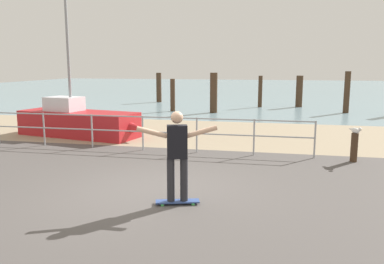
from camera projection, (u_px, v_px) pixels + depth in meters
The scene contains 15 objects.
ground_plane at pixel (140, 209), 7.03m from camera, with size 24.00×10.00×0.04m, color #514C49.
beach_strip at pixel (212, 133), 14.74m from camera, with size 24.00×6.00×0.04m, color tan.
sea_surface at pixel (255, 89), 41.71m from camera, with size 72.00×50.00×0.04m, color #75939E.
railing_fence at pixel (143, 128), 11.67m from camera, with size 9.89×0.05×1.05m.
sailboat at pixel (82, 122), 13.97m from camera, with size 5.07×2.25×5.11m.
skateboard at pixel (178, 202), 7.20m from camera, with size 0.82×0.43×0.08m.
skateboarder at pixel (177, 151), 7.04m from camera, with size 1.41×0.51×1.65m.
bollard_short at pixel (354, 148), 10.29m from camera, with size 0.18×0.18×0.78m, color #422D1E.
seagull at pixel (356, 130), 10.19m from camera, with size 0.26×0.46×0.18m.
groyne_post_0 at pixel (159, 88), 26.65m from camera, with size 0.35×0.35×2.00m, color #422D1E.
groyne_post_1 at pixel (173, 95), 21.43m from camera, with size 0.26×0.26×1.78m, color #422D1E.
groyne_post_2 at pixel (214, 93), 20.76m from camera, with size 0.39×0.39×2.13m, color #422D1E.
groyne_post_3 at pixel (260, 92), 23.47m from camera, with size 0.24×0.24×1.89m, color #422D1E.
groyne_post_4 at pixel (299, 92), 23.59m from camera, with size 0.40×0.40×1.90m, color #422D1E.
groyne_post_5 at pixel (347, 92), 20.66m from camera, with size 0.30×0.30×2.20m, color #422D1E.
Camera 1 is at (2.33, -7.35, 2.54)m, focal length 36.77 mm.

